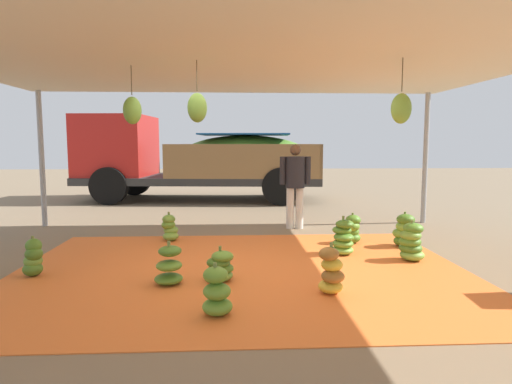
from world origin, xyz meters
The scene contains 15 objects.
ground_plane centered at (0.00, 3.00, 0.00)m, with size 40.00×40.00×0.00m, color #7F6B51.
tarp_orange centered at (0.00, 0.00, 0.01)m, with size 5.72×4.33×0.01m, color orange.
tent_canopy centered at (0.00, -0.08, 2.60)m, with size 8.00×7.00×2.68m.
banana_bunch_0 centered at (-0.84, -0.50, 0.21)m, with size 0.40×0.41×0.50m.
banana_bunch_1 centered at (2.35, 0.37, 0.25)m, with size 0.42×0.41×0.56m.
banana_bunch_2 centered at (2.58, 1.19, 0.25)m, with size 0.48×0.48×0.55m.
banana_bunch_3 centered at (1.81, 1.47, 0.23)m, with size 0.41×0.41×0.49m.
banana_bunch_4 centered at (1.49, 0.76, 0.25)m, with size 0.43×0.45×0.56m.
banana_bunch_5 centered at (-0.26, -0.40, 0.18)m, with size 0.43×0.42×0.41m.
banana_bunch_6 centered at (-0.26, -1.45, 0.22)m, with size 0.30×0.30×0.50m.
banana_bunch_7 centered at (-2.53, -0.09, 0.22)m, with size 0.32×0.33×0.49m.
banana_bunch_8 centered at (0.94, -0.92, 0.25)m, with size 0.33×0.34×0.56m.
banana_bunch_9 centered at (-1.15, 1.80, 0.21)m, with size 0.36×0.36×0.48m.
cargo_truck_main centered at (-1.25, 7.29, 1.23)m, with size 6.88×3.00×2.40m.
worker_0 centered at (1.07, 2.79, 0.94)m, with size 0.59×0.36×1.60m.
Camera 1 is at (-0.10, -5.46, 1.61)m, focal length 30.98 mm.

